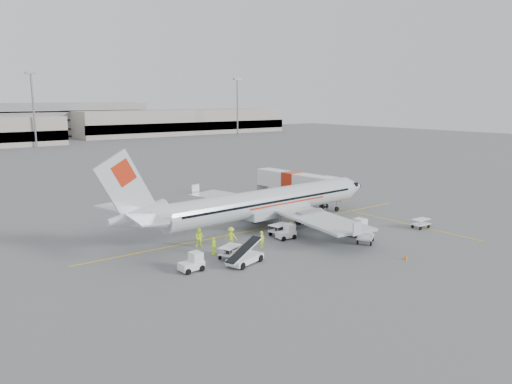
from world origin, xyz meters
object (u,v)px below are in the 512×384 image
at_px(belt_loader, 245,250).
at_px(tug_aft, 191,262).
at_px(tug_mid, 286,232).
at_px(jet_bridge, 292,187).
at_px(tug_fore, 357,227).
at_px(aircraft, 268,184).

bearing_deg(belt_loader, tug_aft, 148.73).
bearing_deg(tug_mid, jet_bridge, 52.20).
relative_size(jet_bridge, tug_aft, 7.95).
xyz_separation_m(jet_bridge, tug_fore, (-6.15, -17.32, -1.26)).
height_order(jet_bridge, belt_loader, jet_bridge).
height_order(aircraft, belt_loader, aircraft).
distance_m(aircraft, tug_aft, 17.16).
relative_size(belt_loader, tug_mid, 2.44).
height_order(jet_bridge, tug_fore, jet_bridge).
bearing_deg(tug_aft, tug_mid, 8.81).
bearing_deg(jet_bridge, tug_mid, -137.61).
bearing_deg(tug_mid, tug_fore, -21.37).
height_order(belt_loader, tug_fore, belt_loader).
distance_m(tug_fore, tug_mid, 7.78).
distance_m(jet_bridge, tug_mid, 19.04).
relative_size(aircraft, tug_aft, 17.22).
bearing_deg(jet_bridge, tug_fore, -113.65).
bearing_deg(tug_fore, tug_aft, 176.80).
height_order(aircraft, jet_bridge, aircraft).
height_order(aircraft, tug_fore, aircraft).
distance_m(tug_fore, tug_aft, 19.76).
relative_size(belt_loader, tug_aft, 2.37).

